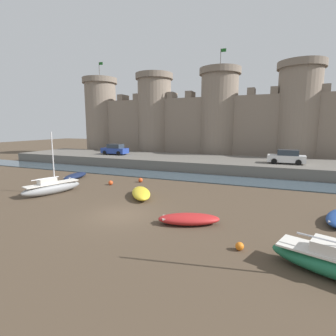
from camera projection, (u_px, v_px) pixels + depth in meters
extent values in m
plane|color=#4C3D2D|center=(121.00, 215.00, 16.92)|extent=(160.00, 160.00, 0.00)
cube|color=#3D4C56|center=(187.00, 177.00, 29.37)|extent=(80.00, 4.50, 0.10)
cube|color=#666059|center=(204.00, 163.00, 35.89)|extent=(59.02, 10.00, 1.32)
cube|color=gray|center=(218.00, 129.00, 43.58)|extent=(47.02, 2.80, 10.34)
cylinder|color=gray|center=(101.00, 120.00, 52.16)|extent=(5.95, 5.95, 13.84)
cylinder|color=#796B5D|center=(100.00, 81.00, 50.97)|extent=(6.66, 6.66, 1.00)
cylinder|color=#4C4742|center=(99.00, 70.00, 50.65)|extent=(0.10, 0.10, 3.00)
cube|color=#19591E|center=(101.00, 63.00, 50.29)|extent=(0.80, 0.04, 0.50)
cylinder|color=gray|center=(155.00, 119.00, 47.73)|extent=(5.95, 5.95, 13.84)
cylinder|color=#796B5D|center=(154.00, 77.00, 46.54)|extent=(6.66, 6.66, 1.00)
cylinder|color=gray|center=(219.00, 118.00, 43.30)|extent=(5.95, 5.95, 13.84)
cylinder|color=#796B5D|center=(220.00, 72.00, 42.12)|extent=(6.66, 6.66, 1.00)
cylinder|color=#4C4742|center=(221.00, 58.00, 41.80)|extent=(0.10, 0.10, 3.00)
cube|color=#19591E|center=(224.00, 50.00, 41.44)|extent=(0.80, 0.04, 0.50)
cylinder|color=gray|center=(298.00, 118.00, 38.88)|extent=(5.95, 5.95, 13.84)
cylinder|color=#796B5D|center=(302.00, 65.00, 37.69)|extent=(6.66, 6.66, 1.00)
cube|color=gray|center=(123.00, 98.00, 49.56)|extent=(1.10, 2.52, 1.10)
cube|color=gray|center=(139.00, 97.00, 48.31)|extent=(1.10, 2.52, 1.10)
cube|color=gray|center=(172.00, 96.00, 45.80)|extent=(1.10, 2.52, 1.10)
cube|color=gray|center=(190.00, 95.00, 44.55)|extent=(1.10, 2.52, 1.10)
cube|color=gray|center=(251.00, 92.00, 40.79)|extent=(1.10, 2.52, 1.10)
cube|color=gray|center=(274.00, 91.00, 39.54)|extent=(1.10, 2.52, 1.10)
cube|color=gray|center=(325.00, 89.00, 37.03)|extent=(1.10, 2.52, 1.10)
ellipsoid|color=red|center=(189.00, 219.00, 15.34)|extent=(3.86, 2.61, 0.62)
ellipsoid|color=#F23939|center=(189.00, 218.00, 15.33)|extent=(3.14, 2.09, 0.34)
cube|color=beige|center=(194.00, 217.00, 15.32)|extent=(0.62, 1.16, 0.06)
cube|color=beige|center=(165.00, 218.00, 15.35)|extent=(0.54, 0.81, 0.08)
ellipsoid|color=gray|center=(52.00, 188.00, 22.12)|extent=(2.59, 5.13, 0.95)
cube|color=silver|center=(52.00, 183.00, 22.05)|extent=(2.25, 4.51, 0.08)
cube|color=silver|center=(47.00, 181.00, 21.73)|extent=(1.13, 1.56, 0.44)
cylinder|color=silver|center=(53.00, 157.00, 21.90)|extent=(0.10, 0.10, 4.27)
cylinder|color=silver|center=(45.00, 179.00, 21.60)|extent=(0.75, 2.18, 0.08)
ellipsoid|color=#141E3D|center=(75.00, 176.00, 28.60)|extent=(1.92, 4.00, 0.58)
ellipsoid|color=navy|center=(75.00, 175.00, 28.59)|extent=(1.52, 3.27, 0.32)
cube|color=beige|center=(77.00, 175.00, 28.87)|extent=(1.14, 0.38, 0.06)
cube|color=beige|center=(67.00, 178.00, 27.15)|extent=(0.76, 0.39, 0.08)
cube|color=silver|center=(334.00, 248.00, 9.96)|extent=(1.74, 1.43, 0.44)
cylinder|color=silver|center=(331.00, 241.00, 10.01)|extent=(2.30, 0.86, 0.08)
ellipsoid|color=yellow|center=(141.00, 193.00, 21.07)|extent=(3.30, 4.02, 0.69)
ellipsoid|color=#F2F246|center=(141.00, 192.00, 21.06)|extent=(2.66, 3.27, 0.38)
cube|color=beige|center=(141.00, 193.00, 20.77)|extent=(1.12, 0.83, 0.06)
cube|color=beige|center=(140.00, 188.00, 22.52)|extent=(0.81, 0.66, 0.08)
sphere|color=#E04C1E|center=(111.00, 183.00, 25.51)|extent=(0.44, 0.44, 0.44)
sphere|color=orange|center=(240.00, 246.00, 12.12)|extent=(0.39, 0.39, 0.39)
sphere|color=#E04C1E|center=(141.00, 180.00, 26.74)|extent=(0.45, 0.45, 0.45)
cube|color=silver|center=(286.00, 159.00, 30.56)|extent=(4.16, 1.85, 0.80)
cube|color=#2D3842|center=(288.00, 153.00, 30.38)|extent=(2.31, 1.58, 0.64)
cylinder|color=black|center=(274.00, 161.00, 30.36)|extent=(0.65, 0.20, 0.64)
cylinder|color=black|center=(275.00, 160.00, 31.88)|extent=(0.65, 0.20, 0.64)
cylinder|color=black|center=(298.00, 162.00, 29.31)|extent=(0.65, 0.20, 0.64)
cylinder|color=black|center=(298.00, 161.00, 30.84)|extent=(0.65, 0.20, 0.64)
cube|color=#263F99|center=(115.00, 151.00, 40.31)|extent=(4.16, 1.85, 0.80)
cube|color=#2D3842|center=(115.00, 146.00, 40.13)|extent=(2.31, 1.58, 0.64)
cylinder|color=black|center=(105.00, 153.00, 40.11)|extent=(0.65, 0.20, 0.64)
cylinder|color=black|center=(111.00, 152.00, 41.64)|extent=(0.65, 0.20, 0.64)
cylinder|color=black|center=(118.00, 153.00, 39.07)|extent=(0.65, 0.20, 0.64)
cylinder|color=black|center=(125.00, 152.00, 40.59)|extent=(0.65, 0.20, 0.64)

